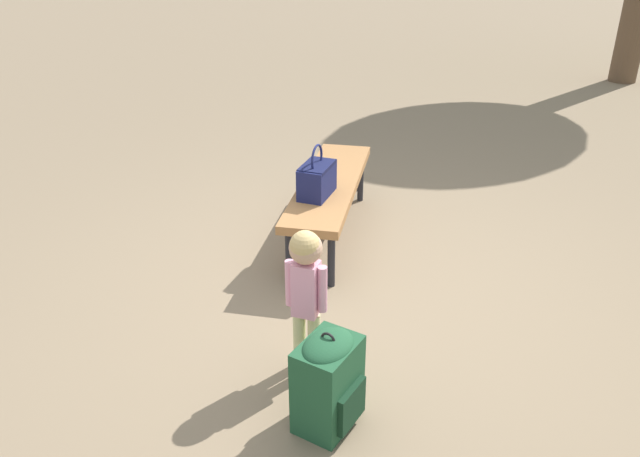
{
  "coord_description": "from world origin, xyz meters",
  "views": [
    {
      "loc": [
        3.35,
        -0.18,
        2.19
      ],
      "look_at": [
        -0.09,
        -0.19,
        0.45
      ],
      "focal_mm": 35.01,
      "sensor_mm": 36.0,
      "label": 1
    }
  ],
  "objects_px": {
    "park_bench": "(330,188)",
    "backpack_large": "(328,379)",
    "handbag": "(317,178)",
    "child_standing": "(306,281)"
  },
  "relations": [
    {
      "from": "child_standing",
      "to": "backpack_large",
      "type": "relative_size",
      "value": 1.58
    },
    {
      "from": "park_bench",
      "to": "child_standing",
      "type": "bearing_deg",
      "value": -5.01
    },
    {
      "from": "backpack_large",
      "to": "park_bench",
      "type": "bearing_deg",
      "value": 179.24
    },
    {
      "from": "child_standing",
      "to": "backpack_large",
      "type": "height_order",
      "value": "child_standing"
    },
    {
      "from": "handbag",
      "to": "backpack_large",
      "type": "bearing_deg",
      "value": 2.18
    },
    {
      "from": "park_bench",
      "to": "child_standing",
      "type": "distance_m",
      "value": 1.56
    },
    {
      "from": "handbag",
      "to": "child_standing",
      "type": "relative_size",
      "value": 0.45
    },
    {
      "from": "child_standing",
      "to": "park_bench",
      "type": "bearing_deg",
      "value": 174.99
    },
    {
      "from": "park_bench",
      "to": "backpack_large",
      "type": "relative_size",
      "value": 3.14
    },
    {
      "from": "child_standing",
      "to": "backpack_large",
      "type": "distance_m",
      "value": 0.51
    }
  ]
}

